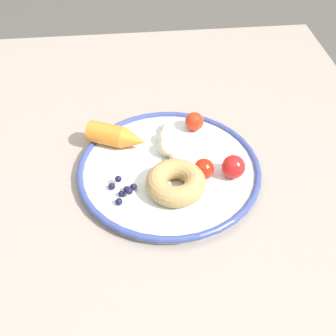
{
  "coord_description": "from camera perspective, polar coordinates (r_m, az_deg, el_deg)",
  "views": [
    {
      "loc": [
        0.55,
        -0.06,
        1.28
      ],
      "look_at": [
        -0.0,
        -0.0,
        0.74
      ],
      "focal_mm": 46.76,
      "sensor_mm": 36.0,
      "label": 1
    }
  ],
  "objects": [
    {
      "name": "banana",
      "position": [
        0.79,
        0.58,
        2.67
      ],
      "size": [
        0.16,
        0.07,
        0.03
      ],
      "color": "beige",
      "rests_on": "plate"
    },
    {
      "name": "tomato_far",
      "position": [
        0.74,
        4.7,
        -0.12
      ],
      "size": [
        0.04,
        0.04,
        0.04
      ],
      "primitive_type": "sphere",
      "color": "red",
      "rests_on": "plate"
    },
    {
      "name": "blueberry_pile",
      "position": [
        0.72,
        -5.92,
        -2.82
      ],
      "size": [
        0.05,
        0.05,
        0.02
      ],
      "color": "#191638",
      "rests_on": "plate"
    },
    {
      "name": "tomato_near",
      "position": [
        0.75,
        8.52,
        0.17
      ],
      "size": [
        0.04,
        0.04,
        0.04
      ],
      "primitive_type": "sphere",
      "color": "red",
      "rests_on": "plate"
    },
    {
      "name": "plate",
      "position": [
        0.77,
        0.0,
        -0.15
      ],
      "size": [
        0.32,
        0.32,
        0.02
      ],
      "color": "silver",
      "rests_on": "dining_table"
    },
    {
      "name": "tomato_mid",
      "position": [
        0.84,
        3.45,
        6.08
      ],
      "size": [
        0.04,
        0.04,
        0.04
      ],
      "primitive_type": "sphere",
      "color": "red",
      "rests_on": "plate"
    },
    {
      "name": "donut",
      "position": [
        0.72,
        1.01,
        -1.91
      ],
      "size": [
        0.14,
        0.14,
        0.04
      ],
      "primitive_type": "torus",
      "rotation": [
        0.0,
        0.0,
        0.69
      ],
      "color": "tan",
      "rests_on": "plate"
    },
    {
      "name": "carrot_orange",
      "position": [
        0.81,
        -6.62,
        4.1
      ],
      "size": [
        0.08,
        0.12,
        0.04
      ],
      "color": "orange",
      "rests_on": "plate"
    },
    {
      "name": "dining_table",
      "position": [
        0.84,
        0.1,
        -4.97
      ],
      "size": [
        1.07,
        0.87,
        0.73
      ],
      "color": "gray",
      "rests_on": "ground_plane"
    }
  ]
}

